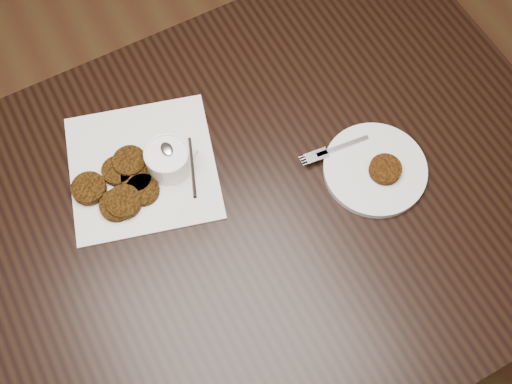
% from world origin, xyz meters
% --- Properties ---
extents(floor, '(4.00, 4.00, 0.00)m').
position_xyz_m(floor, '(0.00, 0.00, 0.00)').
color(floor, '#51371C').
rests_on(floor, ground).
extents(table, '(1.51, 0.97, 0.75)m').
position_xyz_m(table, '(-0.01, 0.04, 0.38)').
color(table, black).
rests_on(table, floor).
extents(napkin, '(0.37, 0.37, 0.00)m').
position_xyz_m(napkin, '(-0.09, 0.22, 0.75)').
color(napkin, white).
rests_on(napkin, table).
extents(sauce_ramekin, '(0.13, 0.13, 0.13)m').
position_xyz_m(sauce_ramekin, '(-0.04, 0.19, 0.82)').
color(sauce_ramekin, white).
rests_on(sauce_ramekin, napkin).
extents(patty_cluster, '(0.30, 0.30, 0.02)m').
position_xyz_m(patty_cluster, '(-0.14, 0.19, 0.77)').
color(patty_cluster, '#56350B').
rests_on(patty_cluster, napkin).
extents(plate_with_patty, '(0.23, 0.23, 0.03)m').
position_xyz_m(plate_with_patty, '(0.33, -0.01, 0.77)').
color(plate_with_patty, white).
rests_on(plate_with_patty, table).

